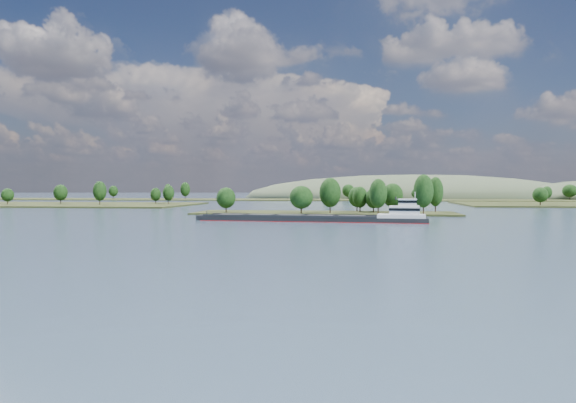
# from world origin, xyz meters

# --- Properties ---
(ground) EXTENTS (1800.00, 1800.00, 0.00)m
(ground) POSITION_xyz_m (0.00, 120.00, 0.00)
(ground) COLOR #34465A
(ground) RESTS_ON ground
(tree_island) EXTENTS (100.00, 30.90, 15.51)m
(tree_island) POSITION_xyz_m (6.97, 178.58, 4.26)
(tree_island) COLOR #262D14
(tree_island) RESTS_ON ground
(back_shoreline) EXTENTS (900.00, 60.00, 15.22)m
(back_shoreline) POSITION_xyz_m (8.50, 399.89, 0.72)
(back_shoreline) COLOR #262D14
(back_shoreline) RESTS_ON ground
(hill_west) EXTENTS (320.00, 160.00, 44.00)m
(hill_west) POSITION_xyz_m (60.00, 500.00, 0.00)
(hill_west) COLOR #3D4A33
(hill_west) RESTS_ON ground
(cargo_barge) EXTENTS (70.36, 14.60, 9.45)m
(cargo_barge) POSITION_xyz_m (3.70, 131.76, 1.19)
(cargo_barge) COLOR black
(cargo_barge) RESTS_ON ground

